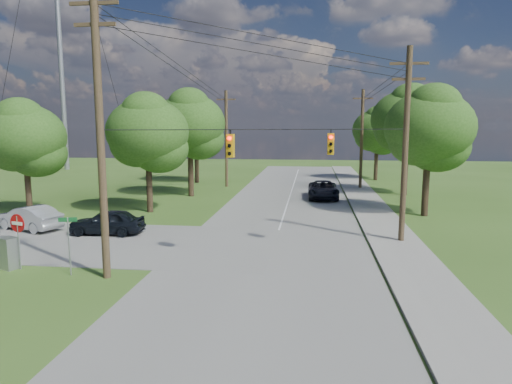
# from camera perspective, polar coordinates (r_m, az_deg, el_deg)

# --- Properties ---
(ground) EXTENTS (140.00, 140.00, 0.00)m
(ground) POSITION_cam_1_polar(r_m,az_deg,el_deg) (18.84, -5.60, -11.52)
(ground) COLOR #37591D
(ground) RESTS_ON ground
(main_road) EXTENTS (10.00, 100.00, 0.03)m
(main_road) POSITION_cam_1_polar(r_m,az_deg,el_deg) (23.25, 1.98, -7.59)
(main_road) COLOR gray
(main_road) RESTS_ON ground
(sidewalk_east) EXTENTS (2.60, 100.00, 0.12)m
(sidewalk_east) POSITION_cam_1_polar(r_m,az_deg,el_deg) (23.65, 18.52, -7.64)
(sidewalk_east) COLOR gray
(sidewalk_east) RESTS_ON ground
(pole_sw) EXTENTS (2.00, 0.32, 12.00)m
(pole_sw) POSITION_cam_1_polar(r_m,az_deg,el_deg) (19.64, -18.92, 7.43)
(pole_sw) COLOR brown
(pole_sw) RESTS_ON ground
(pole_ne) EXTENTS (2.00, 0.32, 10.50)m
(pole_ne) POSITION_cam_1_polar(r_m,az_deg,el_deg) (25.79, 18.19, 5.86)
(pole_ne) COLOR brown
(pole_ne) RESTS_ON ground
(pole_north_e) EXTENTS (2.00, 0.32, 10.00)m
(pole_north_e) POSITION_cam_1_polar(r_m,az_deg,el_deg) (47.57, 13.07, 6.55)
(pole_north_e) COLOR brown
(pole_north_e) RESTS_ON ground
(pole_north_w) EXTENTS (2.00, 0.32, 10.00)m
(pole_north_w) POSITION_cam_1_polar(r_m,az_deg,el_deg) (48.14, -3.73, 6.76)
(pole_north_w) COLOR brown
(pole_north_w) RESTS_ON ground
(power_lines) EXTENTS (13.93, 29.62, 4.93)m
(power_lines) POSITION_cam_1_polar(r_m,az_deg,el_deg) (29.07, 2.22, 13.75)
(power_lines) COLOR black
(power_lines) RESTS_ON ground
(traffic_signals) EXTENTS (4.91, 3.27, 1.05)m
(traffic_signals) POSITION_cam_1_polar(r_m,az_deg,el_deg) (21.78, 3.38, 5.97)
(traffic_signals) COLOR #D89F0C
(traffic_signals) RESTS_ON ground
(radio_mast) EXTENTS (0.70, 0.70, 45.00)m
(radio_mast) POSITION_cam_1_polar(r_m,az_deg,el_deg) (74.55, -23.54, 20.08)
(radio_mast) COLOR #96999C
(radio_mast) RESTS_ON ground
(tree_w_near) EXTENTS (6.00, 6.00, 8.40)m
(tree_w_near) POSITION_cam_1_polar(r_m,az_deg,el_deg) (34.43, -13.40, 7.30)
(tree_w_near) COLOR #422E21
(tree_w_near) RESTS_ON ground
(tree_w_mid) EXTENTS (6.40, 6.40, 9.22)m
(tree_w_mid) POSITION_cam_1_polar(r_m,az_deg,el_deg) (41.75, -8.28, 8.46)
(tree_w_mid) COLOR #422E21
(tree_w_mid) RESTS_ON ground
(tree_w_far) EXTENTS (6.00, 6.00, 8.73)m
(tree_w_far) POSITION_cam_1_polar(r_m,az_deg,el_deg) (51.93, -7.50, 8.05)
(tree_w_far) COLOR #422E21
(tree_w_far) RESTS_ON ground
(tree_e_near) EXTENTS (6.20, 6.20, 8.81)m
(tree_e_near) POSITION_cam_1_polar(r_m,az_deg,el_deg) (34.25, 20.80, 7.53)
(tree_e_near) COLOR #422E21
(tree_e_near) RESTS_ON ground
(tree_e_mid) EXTENTS (6.60, 6.60, 9.64)m
(tree_e_mid) POSITION_cam_1_polar(r_m,az_deg,el_deg) (44.13, 18.40, 8.54)
(tree_e_mid) COLOR #422E21
(tree_e_mid) RESTS_ON ground
(tree_e_far) EXTENTS (5.80, 5.80, 8.32)m
(tree_e_far) POSITION_cam_1_polar(r_m,az_deg,el_deg) (55.81, 14.92, 7.52)
(tree_e_far) COLOR #422E21
(tree_e_far) RESTS_ON ground
(tree_cross_n) EXTENTS (5.60, 5.60, 7.91)m
(tree_cross_n) POSITION_cam_1_polar(r_m,az_deg,el_deg) (35.85, -26.96, 6.13)
(tree_cross_n) COLOR #422E21
(tree_cross_n) RESTS_ON ground
(car_cross_dark) EXTENTS (4.41, 1.97, 1.47)m
(car_cross_dark) POSITION_cam_1_polar(r_m,az_deg,el_deg) (28.32, -18.12, -3.55)
(car_cross_dark) COLOR black
(car_cross_dark) RESTS_ON cross_road
(car_cross_silver) EXTENTS (4.78, 3.03, 1.49)m
(car_cross_silver) POSITION_cam_1_polar(r_m,az_deg,el_deg) (31.36, -26.52, -2.89)
(car_cross_silver) COLOR silver
(car_cross_silver) RESTS_ON cross_road
(car_main_north) EXTENTS (2.66, 5.59, 1.54)m
(car_main_north) POSITION_cam_1_polar(r_m,az_deg,el_deg) (40.64, 8.40, 0.29)
(car_main_north) COLOR black
(car_main_north) RESTS_ON main_road
(control_cabinet) EXTENTS (0.95, 0.82, 1.44)m
(control_cabinet) POSITION_cam_1_polar(r_m,az_deg,el_deg) (23.38, -28.58, -6.74)
(control_cabinet) COLOR #96999C
(control_cabinet) RESTS_ON ground
(do_not_enter_sign) EXTENTS (0.82, 0.24, 2.52)m
(do_not_enter_sign) POSITION_cam_1_polar(r_m,az_deg,el_deg) (22.82, -27.63, -4.16)
(do_not_enter_sign) COLOR #96999C
(do_not_enter_sign) RESTS_ON ground
(street_name_sign) EXTENTS (0.74, 0.24, 2.54)m
(street_name_sign) POSITION_cam_1_polar(r_m,az_deg,el_deg) (21.04, -22.36, -5.37)
(street_name_sign) COLOR #96999C
(street_name_sign) RESTS_ON ground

